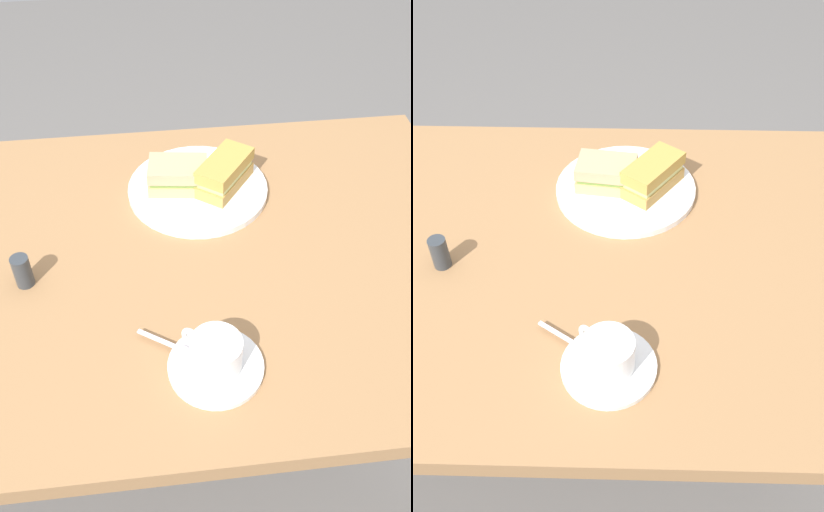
% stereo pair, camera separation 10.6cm
% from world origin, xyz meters
% --- Properties ---
extents(ground_plane, '(6.00, 6.00, 0.00)m').
position_xyz_m(ground_plane, '(0.00, 0.00, 0.00)').
color(ground_plane, '#615D5A').
extents(dining_table, '(1.34, 0.83, 0.71)m').
position_xyz_m(dining_table, '(0.00, 0.00, 0.61)').
color(dining_table, '#996E45').
rests_on(dining_table, ground_plane).
extents(sandwich_plate, '(0.29, 0.29, 0.01)m').
position_xyz_m(sandwich_plate, '(-0.14, -0.18, 0.71)').
color(sandwich_plate, white).
rests_on(sandwich_plate, dining_table).
extents(sandwich_front, '(0.13, 0.10, 0.06)m').
position_xyz_m(sandwich_front, '(-0.10, -0.19, 0.75)').
color(sandwich_front, tan).
rests_on(sandwich_front, sandwich_plate).
extents(sandwich_back, '(0.13, 0.15, 0.06)m').
position_xyz_m(sandwich_back, '(-0.19, -0.18, 0.75)').
color(sandwich_back, '#BB8C46').
rests_on(sandwich_back, sandwich_plate).
extents(coffee_saucer, '(0.15, 0.15, 0.01)m').
position_xyz_m(coffee_saucer, '(-0.12, 0.25, 0.71)').
color(coffee_saucer, white).
rests_on(coffee_saucer, dining_table).
extents(coffee_cup, '(0.09, 0.09, 0.06)m').
position_xyz_m(coffee_cup, '(-0.12, 0.25, 0.75)').
color(coffee_cup, white).
rests_on(coffee_cup, coffee_saucer).
extents(spoon, '(0.09, 0.06, 0.01)m').
position_xyz_m(spoon, '(-0.06, 0.21, 0.72)').
color(spoon, silver).
rests_on(spoon, coffee_saucer).
extents(salt_shaker, '(0.03, 0.03, 0.06)m').
position_xyz_m(salt_shaker, '(0.19, 0.04, 0.74)').
color(salt_shaker, '#33383D').
rests_on(salt_shaker, dining_table).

